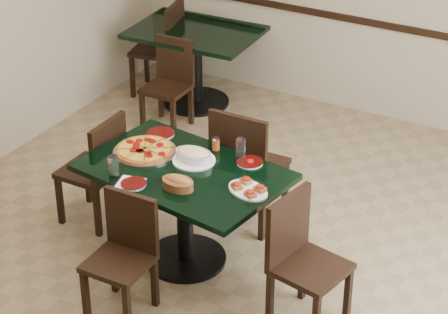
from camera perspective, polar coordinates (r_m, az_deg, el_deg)
The scene contains 20 objects.
floor at distance 6.25m, azimuth 0.70°, elevation -7.01°, with size 5.50×5.50×0.00m, color olive.
main_table at distance 5.98m, azimuth -2.62°, elevation -2.31°, with size 1.45×1.04×0.75m.
back_table at distance 8.30m, azimuth -1.88°, elevation 6.83°, with size 1.21×0.90×0.75m.
chair_far at distance 6.37m, azimuth 1.38°, elevation -0.33°, with size 0.46×0.46×0.98m.
chair_near at distance 5.65m, azimuth -6.51°, elevation -5.98°, with size 0.39×0.39×0.82m.
chair_right at distance 5.52m, azimuth 5.02°, elevation -6.34°, with size 0.49×0.49×0.89m.
chair_left at distance 6.52m, azimuth -8.20°, elevation -0.54°, with size 0.41×0.41×0.88m.
back_chair_near at distance 7.93m, azimuth -3.53°, elevation 5.10°, with size 0.40×0.40×0.82m.
back_chair_left at distance 8.53m, azimuth -3.90°, elevation 7.42°, with size 0.52×0.52×0.94m.
pepperoni_pizza at distance 6.10m, azimuth -5.19°, elevation 0.46°, with size 0.45×0.45×0.04m.
lasagna_casserole at distance 5.96m, azimuth -1.99°, elevation 0.11°, with size 0.30×0.30×0.09m.
bread_basket at distance 5.66m, azimuth -3.04°, elevation -1.69°, with size 0.22×0.15×0.09m.
bruschetta_platter at distance 5.63m, azimuth 1.58°, elevation -2.05°, with size 0.36×0.31×0.05m.
side_plate_near at distance 5.73m, azimuth -5.92°, elevation -1.75°, with size 0.17×0.17×0.02m.
side_plate_far_r at distance 5.95m, azimuth 1.70°, elevation -0.33°, with size 0.18×0.18×0.03m.
side_plate_far_l at distance 6.33m, azimuth -4.16°, elevation 1.55°, with size 0.21×0.21×0.02m.
napkin_setting at distance 5.75m, azimuth -6.12°, elevation -1.71°, with size 0.20×0.20×0.01m.
water_glass_a at distance 5.97m, azimuth 1.10°, elevation 0.52°, with size 0.07×0.07×0.15m, color white.
water_glass_b at distance 5.81m, azimuth -7.24°, elevation -0.62°, with size 0.07×0.07×0.15m, color white.
pepper_shaker at distance 6.10m, azimuth -0.53°, elevation 0.90°, with size 0.06×0.06×0.09m.
Camera 1 is at (2.41, -4.41, 3.71)m, focal length 70.00 mm.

